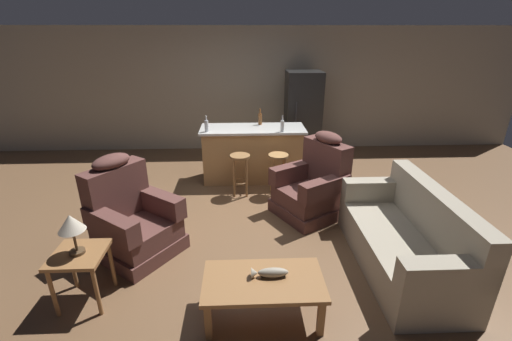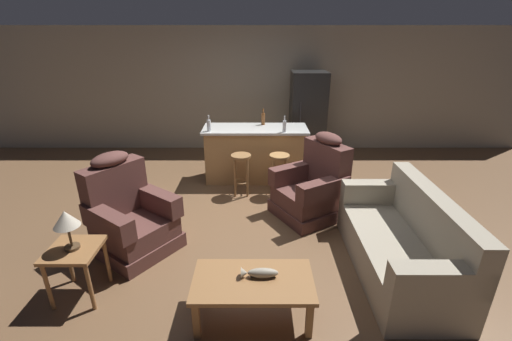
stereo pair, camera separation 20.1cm
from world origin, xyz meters
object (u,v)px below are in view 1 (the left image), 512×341
(bottle_wine_dark, at_px, (282,126))
(couch, at_px, (406,240))
(recliner_near_island, at_px, (313,186))
(recliner_near_lamp, at_px, (132,220))
(kitchen_island, at_px, (253,154))
(bar_stool_left, at_px, (240,167))
(bottle_tall_green, at_px, (207,126))
(coffee_table, at_px, (263,284))
(end_table, at_px, (80,261))
(bar_stool_right, at_px, (278,167))
(fish_figurine, at_px, (269,273))
(bottle_short_amber, at_px, (260,119))
(refrigerator, at_px, (303,115))
(table_lamp, at_px, (71,225))

(bottle_wine_dark, bearing_deg, couch, -63.65)
(recliner_near_island, distance_m, bottle_wine_dark, 1.26)
(recliner_near_lamp, height_order, kitchen_island, recliner_near_lamp)
(bar_stool_left, distance_m, bottle_tall_green, 0.90)
(coffee_table, distance_m, end_table, 1.77)
(bar_stool_left, height_order, bottle_tall_green, bottle_tall_green)
(couch, xyz_separation_m, end_table, (-3.38, -0.39, 0.12))
(end_table, xyz_separation_m, bar_stool_left, (1.53, 2.33, 0.01))
(bar_stool_left, bearing_deg, bar_stool_right, 0.00)
(bar_stool_left, relative_size, bottle_wine_dark, 2.55)
(recliner_near_lamp, bearing_deg, bottle_tall_green, 105.33)
(kitchen_island, distance_m, bottle_tall_green, 0.98)
(bottle_wine_dark, bearing_deg, bottle_tall_green, 177.39)
(recliner_near_lamp, xyz_separation_m, bottle_wine_dark, (1.99, 1.87, 0.63))
(recliner_near_lamp, distance_m, kitchen_island, 2.61)
(recliner_near_island, bearing_deg, bar_stool_right, -87.00)
(coffee_table, xyz_separation_m, end_table, (-1.74, 0.28, 0.10))
(fish_figurine, height_order, bottle_short_amber, bottle_short_amber)
(coffee_table, distance_m, bar_stool_left, 2.62)
(recliner_near_lamp, relative_size, recliner_near_island, 1.00)
(coffee_table, distance_m, fish_figurine, 0.12)
(bar_stool_left, relative_size, bar_stool_right, 1.00)
(recliner_near_island, height_order, bar_stool_left, recliner_near_island)
(recliner_near_island, bearing_deg, recliner_near_lamp, -10.92)
(bottle_short_amber, xyz_separation_m, bottle_wine_dark, (0.34, -0.47, -0.01))
(bar_stool_right, height_order, refrigerator, refrigerator)
(coffee_table, relative_size, recliner_near_lamp, 0.92)
(bar_stool_left, bearing_deg, couch, -46.41)
(kitchen_island, bearing_deg, bar_stool_right, -58.40)
(coffee_table, height_order, couch, couch)
(fish_figurine, bearing_deg, couch, 21.88)
(bar_stool_right, xyz_separation_m, bottle_wine_dark, (0.09, 0.37, 0.58))
(recliner_near_island, relative_size, kitchen_island, 0.67)
(bar_stool_left, xyz_separation_m, bar_stool_right, (0.61, 0.00, 0.00))
(end_table, distance_m, kitchen_island, 3.44)
(fish_figurine, height_order, bottle_tall_green, bottle_tall_green)
(refrigerator, bearing_deg, couch, -81.70)
(bottle_tall_green, distance_m, bottle_wine_dark, 1.25)
(couch, relative_size, refrigerator, 1.08)
(recliner_near_lamp, distance_m, bottle_tall_green, 2.16)
(coffee_table, bearing_deg, kitchen_island, 89.76)
(recliner_near_island, relative_size, table_lamp, 2.93)
(coffee_table, xyz_separation_m, bar_stool_left, (-0.21, 2.61, 0.11))
(recliner_near_lamp, xyz_separation_m, end_table, (-0.24, -0.83, 0.04))
(end_table, bearing_deg, coffee_table, -9.15)
(kitchen_island, bearing_deg, table_lamp, -120.64)
(bottle_short_amber, bearing_deg, kitchen_island, -123.52)
(table_lamp, distance_m, bottle_wine_dark, 3.51)
(refrigerator, bearing_deg, bar_stool_left, -125.34)
(end_table, bearing_deg, fish_figurine, -7.74)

